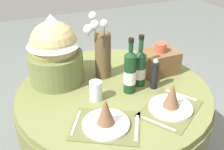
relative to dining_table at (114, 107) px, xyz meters
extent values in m
cylinder|color=olive|center=(0.00, 0.00, 0.12)|extent=(1.19, 1.19, 0.04)
cylinder|color=#626738|center=(0.00, 0.00, 0.01)|extent=(1.21, 1.21, 0.19)
cylinder|color=black|center=(0.00, 0.00, -0.23)|extent=(0.12, 0.12, 0.66)
cube|color=brown|center=(-0.18, -0.30, 0.14)|extent=(0.43, 0.40, 0.00)
cylinder|color=white|center=(-0.18, -0.30, 0.15)|extent=(0.24, 0.24, 0.02)
cone|color=brown|center=(-0.18, -0.30, 0.23)|extent=(0.09, 0.09, 0.14)
cube|color=silver|center=(-0.31, -0.22, 0.15)|extent=(0.11, 0.17, 0.00)
cube|color=silver|center=(-0.05, -0.38, 0.15)|extent=(0.11, 0.17, 0.00)
cube|color=brown|center=(0.20, -0.32, 0.14)|extent=(0.43, 0.40, 0.00)
cylinder|color=white|center=(0.20, -0.32, 0.15)|extent=(0.24, 0.24, 0.02)
cone|color=brown|center=(0.20, -0.32, 0.23)|extent=(0.09, 0.09, 0.14)
cube|color=silver|center=(0.07, -0.40, 0.15)|extent=(0.11, 0.17, 0.00)
cube|color=silver|center=(0.33, -0.24, 0.15)|extent=(0.11, 0.17, 0.00)
cylinder|color=brown|center=(0.00, 0.17, 0.29)|extent=(0.10, 0.10, 0.30)
sphere|color=silver|center=(0.00, 0.15, 0.51)|extent=(0.05, 0.05, 0.05)
cylinder|color=#4C7038|center=(0.00, 0.15, 0.47)|extent=(0.01, 0.01, 0.06)
sphere|color=silver|center=(-0.04, 0.23, 0.54)|extent=(0.05, 0.05, 0.05)
cylinder|color=#4C7038|center=(-0.04, 0.23, 0.48)|extent=(0.01, 0.01, 0.09)
sphere|color=silver|center=(-0.07, 0.11, 0.53)|extent=(0.05, 0.05, 0.05)
cylinder|color=#4C7038|center=(-0.07, 0.11, 0.48)|extent=(0.01, 0.01, 0.07)
sphere|color=silver|center=(-0.09, 0.17, 0.48)|extent=(0.06, 0.06, 0.06)
cylinder|color=#4C7038|center=(-0.09, 0.17, 0.45)|extent=(0.01, 0.01, 0.02)
cylinder|color=#143819|center=(0.07, -0.07, 0.26)|extent=(0.07, 0.07, 0.24)
cylinder|color=silver|center=(0.07, -0.07, 0.24)|extent=(0.07, 0.07, 0.08)
cone|color=#143819|center=(0.07, -0.07, 0.40)|extent=(0.07, 0.07, 0.03)
cylinder|color=#143819|center=(0.07, -0.07, 0.45)|extent=(0.03, 0.03, 0.07)
cylinder|color=black|center=(0.07, -0.07, 0.47)|extent=(0.03, 0.03, 0.02)
cylinder|color=#194223|center=(0.17, -0.02, 0.24)|extent=(0.07, 0.07, 0.20)
cylinder|color=silver|center=(0.17, -0.02, 0.23)|extent=(0.08, 0.08, 0.07)
cone|color=#194223|center=(0.17, -0.02, 0.36)|extent=(0.07, 0.07, 0.03)
cylinder|color=#194223|center=(0.17, -0.02, 0.42)|extent=(0.03, 0.03, 0.10)
cylinder|color=black|center=(0.17, -0.02, 0.46)|extent=(0.03, 0.03, 0.02)
cylinder|color=silver|center=(-0.14, -0.06, 0.20)|extent=(0.07, 0.07, 0.12)
cylinder|color=black|center=(0.23, -0.09, 0.22)|extent=(0.05, 0.05, 0.17)
sphere|color=#B7B7BC|center=(0.23, -0.09, 0.32)|extent=(0.03, 0.03, 0.03)
cylinder|color=olive|center=(-0.29, 0.24, 0.24)|extent=(0.34, 0.34, 0.19)
sphere|color=tan|center=(-0.29, 0.24, 0.39)|extent=(0.29, 0.29, 0.29)
cone|color=silver|center=(-0.29, 0.24, 0.49)|extent=(0.32, 0.32, 0.19)
cube|color=brown|center=(0.36, 0.06, 0.22)|extent=(0.24, 0.17, 0.16)
cylinder|color=#B24C33|center=(0.36, 0.06, 0.33)|extent=(0.08, 0.08, 0.06)
camera|label=1|loc=(-0.57, -1.25, 1.03)|focal=42.35mm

